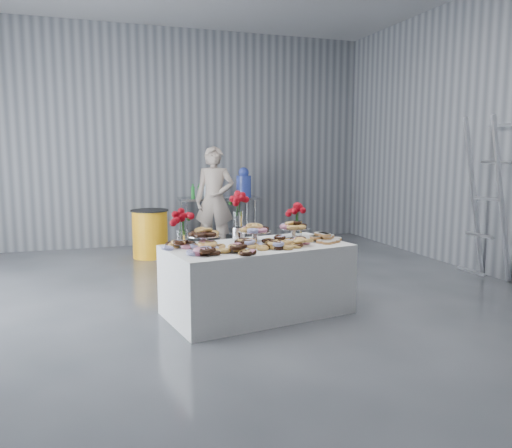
{
  "coord_description": "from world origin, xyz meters",
  "views": [
    {
      "loc": [
        -1.32,
        -4.97,
        1.72
      ],
      "look_at": [
        0.45,
        0.31,
        0.93
      ],
      "focal_mm": 35.0,
      "sensor_mm": 36.0,
      "label": 1
    }
  ],
  "objects_px": {
    "stepladder": "(487,199)",
    "display_table": "(257,279)",
    "person": "(215,200)",
    "prep_table": "(218,212)",
    "trash_barrel": "(150,234)",
    "water_jug": "(244,183)"
  },
  "relations": [
    {
      "from": "stepladder",
      "to": "display_table",
      "type": "bearing_deg",
      "value": -173.33
    },
    {
      "from": "person",
      "to": "stepladder",
      "type": "distance_m",
      "value": 4.25
    },
    {
      "from": "display_table",
      "to": "prep_table",
      "type": "height_order",
      "value": "prep_table"
    },
    {
      "from": "stepladder",
      "to": "prep_table",
      "type": "bearing_deg",
      "value": 126.79
    },
    {
      "from": "prep_table",
      "to": "trash_barrel",
      "type": "distance_m",
      "value": 1.59
    },
    {
      "from": "person",
      "to": "stepladder",
      "type": "height_order",
      "value": "stepladder"
    },
    {
      "from": "display_table",
      "to": "prep_table",
      "type": "bearing_deg",
      "value": 81.47
    },
    {
      "from": "prep_table",
      "to": "water_jug",
      "type": "xyz_separation_m",
      "value": [
        0.5,
        -0.0,
        0.53
      ]
    },
    {
      "from": "prep_table",
      "to": "stepladder",
      "type": "xyz_separation_m",
      "value": [
        2.78,
        -3.72,
        0.49
      ]
    },
    {
      "from": "person",
      "to": "stepladder",
      "type": "bearing_deg",
      "value": -24.01
    },
    {
      "from": "display_table",
      "to": "stepladder",
      "type": "xyz_separation_m",
      "value": [
        3.4,
        0.4,
        0.74
      ]
    },
    {
      "from": "water_jug",
      "to": "person",
      "type": "height_order",
      "value": "person"
    },
    {
      "from": "water_jug",
      "to": "display_table",
      "type": "bearing_deg",
      "value": -105.18
    },
    {
      "from": "display_table",
      "to": "person",
      "type": "xyz_separation_m",
      "value": [
        0.36,
        3.37,
        0.54
      ]
    },
    {
      "from": "water_jug",
      "to": "trash_barrel",
      "type": "height_order",
      "value": "water_jug"
    },
    {
      "from": "stepladder",
      "to": "person",
      "type": "bearing_deg",
      "value": 135.62
    },
    {
      "from": "display_table",
      "to": "trash_barrel",
      "type": "xyz_separation_m",
      "value": [
        -0.75,
        3.34,
        0.02
      ]
    },
    {
      "from": "prep_table",
      "to": "stepladder",
      "type": "relative_size",
      "value": 0.68
    },
    {
      "from": "water_jug",
      "to": "stepladder",
      "type": "distance_m",
      "value": 4.37
    },
    {
      "from": "water_jug",
      "to": "stepladder",
      "type": "xyz_separation_m",
      "value": [
        2.28,
        -3.72,
        -0.04
      ]
    },
    {
      "from": "prep_table",
      "to": "person",
      "type": "xyz_separation_m",
      "value": [
        -0.25,
        -0.75,
        0.3
      ]
    },
    {
      "from": "display_table",
      "to": "prep_table",
      "type": "xyz_separation_m",
      "value": [
        0.62,
        4.12,
        0.24
      ]
    }
  ]
}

